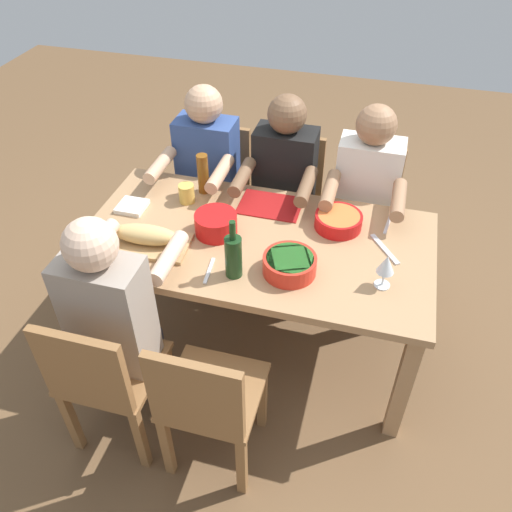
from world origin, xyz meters
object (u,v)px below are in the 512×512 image
object	(u,v)px
wine_bottle	(233,256)
chair_far_center	(207,401)
dining_table	(256,253)
napkin_stack	(132,206)
bread_loaf	(146,234)
beer_bottle	(203,174)
chair_far_right	(103,377)
serving_bowl_greens	(290,264)
diner_far_right	(114,311)
diner_near_center	(283,183)
chair_near_left	(363,208)
chair_near_right	(217,186)
wine_glass	(386,265)
cutting_board	(147,244)
serving_bowl_salad	(216,223)
serving_bowl_fruit	(338,220)
chair_near_center	(288,197)
diner_near_left	(365,195)
diner_near_right	(206,171)
cup_near_right	(187,193)

from	to	relation	value
wine_bottle	chair_far_center	bearing A→B (deg)	93.20
dining_table	napkin_stack	distance (m)	0.69
bread_loaf	beer_bottle	world-z (taller)	beer_bottle
chair_far_right	bread_loaf	distance (m)	0.66
serving_bowl_greens	diner_far_right	bearing A→B (deg)	30.20
diner_near_center	chair_near_left	distance (m)	0.54
chair_near_right	wine_glass	xyz separation A→B (m)	(-1.08, 0.93, 0.37)
chair_near_left	serving_bowl_greens	size ratio (longest dim) A/B	3.56
chair_far_center	cutting_board	world-z (taller)	chair_far_center
serving_bowl_salad	serving_bowl_fruit	xyz separation A→B (m)	(-0.56, -0.20, -0.02)
serving_bowl_salad	wine_bottle	xyz separation A→B (m)	(-0.17, 0.26, 0.05)
diner_far_right	serving_bowl_fruit	distance (m)	1.14
diner_near_center	bread_loaf	bearing A→B (deg)	57.70
diner_near_center	napkin_stack	bearing A→B (deg)	36.56
chair_far_center	serving_bowl_salad	bearing A→B (deg)	-75.31
chair_far_center	bread_loaf	world-z (taller)	same
bread_loaf	diner_near_center	bearing A→B (deg)	-122.30
chair_far_center	chair_near_left	bearing A→B (deg)	-106.89
chair_near_center	cutting_board	world-z (taller)	chair_near_center
diner_near_left	diner_near_right	size ratio (longest dim) A/B	1.00
serving_bowl_salad	chair_near_left	bearing A→B (deg)	-130.74
diner_near_left	wine_bottle	bearing A→B (deg)	59.95
wine_bottle	wine_glass	distance (m)	0.65
chair_far_center	napkin_stack	distance (m)	1.11
diner_near_center	cup_near_right	distance (m)	0.58
cutting_board	wine_bottle	bearing A→B (deg)	169.47
wine_bottle	chair_near_left	bearing A→B (deg)	-115.44
chair_near_left	bread_loaf	bearing A→B (deg)	45.04
wine_glass	serving_bowl_greens	bearing A→B (deg)	2.83
serving_bowl_fruit	cutting_board	world-z (taller)	serving_bowl_fruit
diner_far_right	wine_glass	bearing A→B (deg)	-159.17
serving_bowl_fruit	napkin_stack	xyz separation A→B (m)	(1.05, 0.12, -0.03)
wine_glass	diner_near_right	bearing A→B (deg)	-34.87
dining_table	serving_bowl_fruit	distance (m)	0.43
chair_far_right	diner_near_right	size ratio (longest dim) A/B	0.71
beer_bottle	chair_far_right	bearing A→B (deg)	85.41
chair_near_left	diner_near_left	distance (m)	0.28
chair_far_center	diner_near_left	size ratio (longest dim) A/B	0.71
chair_near_left	serving_bowl_fruit	size ratio (longest dim) A/B	3.66
serving_bowl_greens	cutting_board	xyz separation A→B (m)	(0.69, -0.01, -0.04)
serving_bowl_greens	wine_glass	world-z (taller)	wine_glass
diner_near_right	cup_near_right	bearing A→B (deg)	94.95
serving_bowl_salad	beer_bottle	xyz separation A→B (m)	(0.18, -0.32, 0.05)
chair_near_center	cup_near_right	xyz separation A→B (m)	(0.43, 0.56, 0.31)
diner_far_right	napkin_stack	distance (m)	0.69
diner_near_right	wine_bottle	xyz separation A→B (m)	(-0.44, 0.85, 0.15)
diner_near_center	cutting_board	bearing A→B (deg)	57.70
chair_near_right	chair_far_right	bearing A→B (deg)	90.00
serving_bowl_salad	diner_far_right	bearing A→B (deg)	65.24
diner_near_center	napkin_stack	xyz separation A→B (m)	(0.68, 0.51, 0.05)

